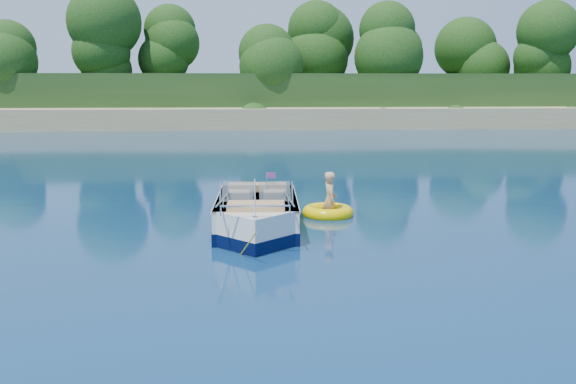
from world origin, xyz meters
The scene contains 6 objects.
ground centered at (0.00, 0.00, 0.00)m, with size 160.00×160.00×0.00m, color #0A264A.
shoreline centered at (0.00, 63.77, 0.98)m, with size 170.00×59.00×6.00m.
treeline centered at (0.04, 41.01, 5.55)m, with size 150.00×7.12×8.19m.
motorboat centered at (-0.82, 3.35, 0.33)m, with size 1.98×5.15×1.71m.
tow_tube centered at (1.04, 5.03, 0.09)m, with size 1.52×1.52×0.35m.
boy centered at (1.09, 5.05, 0.00)m, with size 0.55×0.36×1.52m, color tan.
Camera 1 is at (-1.17, -10.88, 3.37)m, focal length 40.00 mm.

